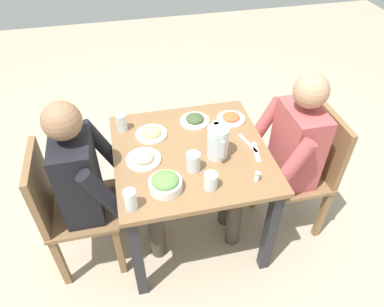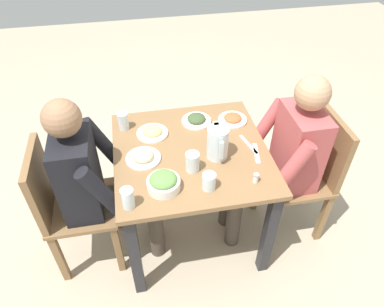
% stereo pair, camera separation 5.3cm
% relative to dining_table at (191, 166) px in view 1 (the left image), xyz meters
% --- Properties ---
extents(ground_plane, '(8.00, 8.00, 0.00)m').
position_rel_dining_table_xyz_m(ground_plane, '(0.00, 0.00, -0.60)').
color(ground_plane, tan).
extents(dining_table, '(0.88, 0.88, 0.72)m').
position_rel_dining_table_xyz_m(dining_table, '(0.00, 0.00, 0.00)').
color(dining_table, olive).
rests_on(dining_table, ground_plane).
extents(chair_near, '(0.40, 0.40, 0.88)m').
position_rel_dining_table_xyz_m(chair_near, '(0.06, -0.74, -0.10)').
color(chair_near, olive).
rests_on(chair_near, ground_plane).
extents(chair_far, '(0.40, 0.40, 0.88)m').
position_rel_dining_table_xyz_m(chair_far, '(0.07, 0.74, -0.10)').
color(chair_far, olive).
rests_on(chair_far, ground_plane).
extents(diner_near, '(0.48, 0.53, 1.17)m').
position_rel_dining_table_xyz_m(diner_near, '(0.06, -0.54, 0.04)').
color(diner_near, black).
rests_on(diner_near, ground_plane).
extents(diner_far, '(0.48, 0.53, 1.17)m').
position_rel_dining_table_xyz_m(diner_far, '(0.07, 0.54, 0.04)').
color(diner_far, '#B24C4C').
rests_on(diner_far, ground_plane).
extents(water_pitcher, '(0.16, 0.12, 0.19)m').
position_rel_dining_table_xyz_m(water_pitcher, '(0.07, 0.14, 0.22)').
color(water_pitcher, silver).
rests_on(water_pitcher, dining_table).
extents(salad_bowl, '(0.17, 0.17, 0.09)m').
position_rel_dining_table_xyz_m(salad_bowl, '(0.26, -0.19, 0.17)').
color(salad_bowl, white).
rests_on(salad_bowl, dining_table).
extents(plate_dolmas, '(0.19, 0.19, 0.05)m').
position_rel_dining_table_xyz_m(plate_dolmas, '(-0.27, 0.09, 0.14)').
color(plate_dolmas, white).
rests_on(plate_dolmas, dining_table).
extents(plate_fries, '(0.19, 0.19, 0.05)m').
position_rel_dining_table_xyz_m(plate_fries, '(-0.19, -0.20, 0.14)').
color(plate_fries, white).
rests_on(plate_fries, dining_table).
extents(plate_rice_curry, '(0.18, 0.18, 0.04)m').
position_rel_dining_table_xyz_m(plate_rice_curry, '(-0.24, 0.31, 0.14)').
color(plate_rice_curry, white).
rests_on(plate_rice_curry, dining_table).
extents(plate_beans, '(0.20, 0.20, 0.06)m').
position_rel_dining_table_xyz_m(plate_beans, '(0.02, -0.27, 0.14)').
color(plate_beans, white).
rests_on(plate_beans, dining_table).
extents(water_glass_far_right, '(0.06, 0.06, 0.11)m').
position_rel_dining_table_xyz_m(water_glass_far_right, '(0.35, -0.37, 0.18)').
color(water_glass_far_right, silver).
rests_on(water_glass_far_right, dining_table).
extents(water_glass_near_left, '(0.07, 0.07, 0.09)m').
position_rel_dining_table_xyz_m(water_glass_near_left, '(0.30, 0.04, 0.17)').
color(water_glass_near_left, silver).
rests_on(water_glass_near_left, dining_table).
extents(water_glass_center, '(0.08, 0.08, 0.11)m').
position_rel_dining_table_xyz_m(water_glass_center, '(0.15, -0.02, 0.18)').
color(water_glass_center, silver).
rests_on(water_glass_center, dining_table).
extents(water_glass_near_right, '(0.06, 0.06, 0.11)m').
position_rel_dining_table_xyz_m(water_glass_near_right, '(-0.28, -0.37, 0.18)').
color(water_glass_near_right, silver).
rests_on(water_glass_near_right, dining_table).
extents(salt_shaker, '(0.03, 0.03, 0.05)m').
position_rel_dining_table_xyz_m(salt_shaker, '(0.31, 0.28, 0.15)').
color(salt_shaker, white).
rests_on(salt_shaker, dining_table).
extents(fork_near, '(0.17, 0.06, 0.01)m').
position_rel_dining_table_xyz_m(fork_near, '(0.10, 0.36, 0.13)').
color(fork_near, silver).
rests_on(fork_near, dining_table).
extents(knife_near, '(0.18, 0.06, 0.01)m').
position_rel_dining_table_xyz_m(knife_near, '(0.02, 0.34, 0.13)').
color(knife_near, silver).
rests_on(knife_near, dining_table).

